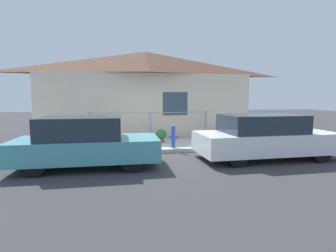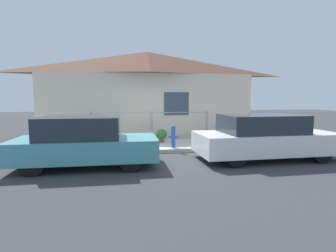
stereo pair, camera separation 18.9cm
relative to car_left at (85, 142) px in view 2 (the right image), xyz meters
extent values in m
plane|color=#38383A|center=(2.20, 1.32, -0.68)|extent=(60.00, 60.00, 0.00)
cube|color=#B2AFA8|center=(2.20, 2.47, -0.61)|extent=(24.00, 2.30, 0.13)
cube|color=beige|center=(2.20, 4.09, 0.80)|extent=(9.34, 0.12, 2.94)
cube|color=#384756|center=(3.36, 4.02, 0.94)|extent=(1.10, 0.04, 1.00)
pyramid|color=brown|center=(2.20, 5.13, 2.79)|extent=(9.74, 2.20, 1.06)
cylinder|color=#999993|center=(-0.20, 3.47, 0.05)|extent=(0.10, 0.10, 1.18)
cylinder|color=#999993|center=(2.20, 3.47, 0.05)|extent=(0.10, 0.10, 1.18)
cylinder|color=#999993|center=(4.60, 3.47, 0.05)|extent=(0.10, 0.10, 1.18)
cylinder|color=#999993|center=(2.20, 3.47, 0.59)|extent=(4.80, 0.03, 0.03)
cube|color=teal|center=(0.05, 0.00, -0.17)|extent=(3.80, 1.70, 0.57)
cube|color=#232D38|center=(-0.10, 0.00, 0.40)|extent=(2.10, 1.47, 0.58)
cylinder|color=black|center=(1.23, 0.68, -0.38)|extent=(0.60, 0.21, 0.60)
cylinder|color=black|center=(1.21, -0.72, -0.38)|extent=(0.60, 0.21, 0.60)
cylinder|color=black|center=(-1.11, 0.72, -0.38)|extent=(0.60, 0.21, 0.60)
cylinder|color=black|center=(-1.13, -0.68, -0.38)|extent=(0.60, 0.21, 0.60)
cube|color=white|center=(5.32, 0.00, -0.16)|extent=(4.25, 1.79, 0.61)
cube|color=#232D38|center=(5.15, 0.00, 0.42)|extent=(2.34, 1.56, 0.54)
cylinder|color=black|center=(6.62, 0.76, -0.39)|extent=(0.57, 0.21, 0.56)
cylinder|color=black|center=(6.64, -0.73, -0.39)|extent=(0.57, 0.21, 0.56)
cylinder|color=black|center=(4.00, 0.73, -0.39)|extent=(0.57, 0.21, 0.56)
cylinder|color=black|center=(4.02, -0.76, -0.39)|extent=(0.57, 0.21, 0.56)
cylinder|color=blue|center=(2.76, 1.63, -0.20)|extent=(0.15, 0.15, 0.69)
sphere|color=blue|center=(2.76, 1.63, 0.18)|extent=(0.16, 0.16, 0.16)
cylinder|color=blue|center=(2.65, 1.63, -0.16)|extent=(0.13, 0.07, 0.07)
cylinder|color=blue|center=(2.87, 1.63, -0.16)|extent=(0.13, 0.07, 0.07)
cylinder|color=brown|center=(2.52, 2.78, -0.46)|extent=(0.21, 0.21, 0.16)
sphere|color=#2D6B2D|center=(2.52, 2.78, -0.22)|extent=(0.41, 0.41, 0.41)
cylinder|color=slate|center=(0.05, 2.85, -0.45)|extent=(0.22, 0.22, 0.18)
sphere|color=#4C8E3D|center=(0.05, 2.85, -0.16)|extent=(0.54, 0.54, 0.54)
camera|label=1|loc=(0.84, -7.23, 1.18)|focal=28.00mm
camera|label=2|loc=(1.02, -7.26, 1.18)|focal=28.00mm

